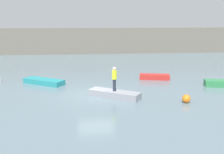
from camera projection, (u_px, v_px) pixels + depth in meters
name	position (u px, v px, depth m)	size (l,w,h in m)	color
ground_plane	(95.00, 95.00, 19.83)	(120.00, 120.00, 0.00)	slate
embankment_wall	(89.00, 41.00, 42.04)	(80.00, 1.20, 3.93)	#666056
rowboat_teal	(44.00, 81.00, 23.03)	(3.58, 1.14, 0.42)	teal
rowboat_grey	(114.00, 94.00, 19.17)	(3.68, 1.03, 0.46)	gray
rowboat_red	(154.00, 77.00, 24.77)	(2.67, 0.92, 0.45)	red
rowboat_green	(222.00, 83.00, 22.20)	(2.71, 0.99, 0.50)	#2D7F47
person_hiviz_shirt	(114.00, 78.00, 18.92)	(0.32, 0.32, 1.69)	#232838
mooring_buoy	(186.00, 99.00, 17.91)	(0.55, 0.55, 0.55)	orange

